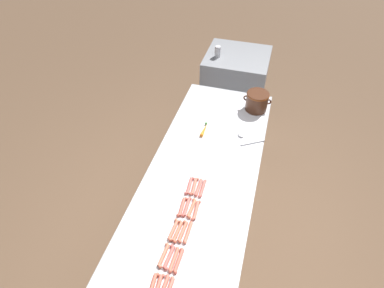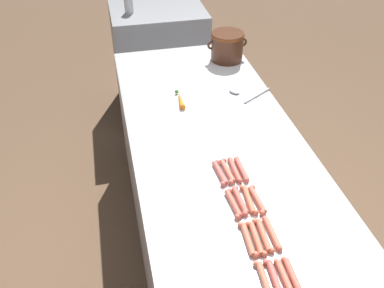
# 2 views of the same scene
# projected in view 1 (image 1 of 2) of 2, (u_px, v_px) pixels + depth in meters

# --- Properties ---
(ground_plane) EXTENTS (20.00, 20.00, 0.00)m
(ground_plane) POSITION_uv_depth(u_px,v_px,m) (198.00, 236.00, 2.94)
(ground_plane) COLOR brown
(griddle_counter) EXTENTS (0.84, 2.46, 0.85)m
(griddle_counter) POSITION_uv_depth(u_px,v_px,m) (199.00, 210.00, 2.65)
(griddle_counter) COLOR #9EA0A5
(griddle_counter) RESTS_ON ground_plane
(back_cabinet) EXTENTS (0.72, 0.69, 0.94)m
(back_cabinet) POSITION_uv_depth(u_px,v_px,m) (234.00, 89.00, 3.88)
(back_cabinet) COLOR gray
(back_cabinet) RESTS_ON ground_plane
(hot_dog_1) EXTENTS (0.03, 0.17, 0.02)m
(hot_dog_1) POSITION_uv_depth(u_px,v_px,m) (152.00, 286.00, 1.77)
(hot_dog_1) COLOR #C75D47
(hot_dog_1) RESTS_ON griddle_counter
(hot_dog_2) EXTENTS (0.03, 0.17, 0.02)m
(hot_dog_2) POSITION_uv_depth(u_px,v_px,m) (164.00, 255.00, 1.90)
(hot_dog_2) COLOR #C7674C
(hot_dog_2) RESTS_ON griddle_counter
(hot_dog_3) EXTENTS (0.03, 0.17, 0.02)m
(hot_dog_3) POSITION_uv_depth(u_px,v_px,m) (173.00, 230.00, 2.03)
(hot_dog_3) COLOR #C8654B
(hot_dog_3) RESTS_ON griddle_counter
(hot_dog_4) EXTENTS (0.03, 0.17, 0.02)m
(hot_dog_4) POSITION_uv_depth(u_px,v_px,m) (182.00, 207.00, 2.15)
(hot_dog_4) COLOR #C35A48
(hot_dog_4) RESTS_ON griddle_counter
(hot_dog_5) EXTENTS (0.03, 0.17, 0.02)m
(hot_dog_5) POSITION_uv_depth(u_px,v_px,m) (189.00, 186.00, 2.29)
(hot_dog_5) COLOR #C85A50
(hot_dog_5) RESTS_ON griddle_counter
(hot_dog_7) EXTENTS (0.03, 0.17, 0.02)m
(hot_dog_7) POSITION_uv_depth(u_px,v_px,m) (158.00, 288.00, 1.76)
(hot_dog_7) COLOR #C95E4C
(hot_dog_7) RESTS_ON griddle_counter
(hot_dog_8) EXTENTS (0.04, 0.17, 0.02)m
(hot_dog_8) POSITION_uv_depth(u_px,v_px,m) (169.00, 257.00, 1.89)
(hot_dog_8) COLOR #C6594F
(hot_dog_8) RESTS_ON griddle_counter
(hot_dog_9) EXTENTS (0.03, 0.17, 0.02)m
(hot_dog_9) POSITION_uv_depth(u_px,v_px,m) (178.00, 231.00, 2.02)
(hot_dog_9) COLOR #C16247
(hot_dog_9) RESTS_ON griddle_counter
(hot_dog_10) EXTENTS (0.03, 0.17, 0.02)m
(hot_dog_10) POSITION_uv_depth(u_px,v_px,m) (187.00, 207.00, 2.15)
(hot_dog_10) COLOR #C95B4F
(hot_dog_10) RESTS_ON griddle_counter
(hot_dog_11) EXTENTS (0.04, 0.17, 0.02)m
(hot_dog_11) POSITION_uv_depth(u_px,v_px,m) (194.00, 186.00, 2.28)
(hot_dog_11) COLOR #C3644F
(hot_dog_11) RESTS_ON griddle_counter
(hot_dog_14) EXTENTS (0.03, 0.17, 0.02)m
(hot_dog_14) POSITION_uv_depth(u_px,v_px,m) (174.00, 259.00, 1.88)
(hot_dog_14) COLOR #C6634C
(hot_dog_14) RESTS_ON griddle_counter
(hot_dog_15) EXTENTS (0.03, 0.17, 0.02)m
(hot_dog_15) POSITION_uv_depth(u_px,v_px,m) (183.00, 232.00, 2.02)
(hot_dog_15) COLOR #CB634A
(hot_dog_15) RESTS_ON griddle_counter
(hot_dog_16) EXTENTS (0.03, 0.17, 0.02)m
(hot_dog_16) POSITION_uv_depth(u_px,v_px,m) (192.00, 208.00, 2.14)
(hot_dog_16) COLOR #CA6649
(hot_dog_16) RESTS_ON griddle_counter
(hot_dog_17) EXTENTS (0.03, 0.17, 0.02)m
(hot_dog_17) POSITION_uv_depth(u_px,v_px,m) (199.00, 187.00, 2.27)
(hot_dog_17) COLOR #C45A4D
(hot_dog_17) RESTS_ON griddle_counter
(hot_dog_20) EXTENTS (0.03, 0.17, 0.02)m
(hot_dog_20) POSITION_uv_depth(u_px,v_px,m) (179.00, 260.00, 1.88)
(hot_dog_20) COLOR #CE5B49
(hot_dog_20) RESTS_ON griddle_counter
(hot_dog_21) EXTENTS (0.03, 0.17, 0.02)m
(hot_dog_21) POSITION_uv_depth(u_px,v_px,m) (188.00, 232.00, 2.01)
(hot_dog_21) COLOR #CA644C
(hot_dog_21) RESTS_ON griddle_counter
(hot_dog_22) EXTENTS (0.03, 0.17, 0.02)m
(hot_dog_22) POSITION_uv_depth(u_px,v_px,m) (196.00, 210.00, 2.13)
(hot_dog_22) COLOR #C4614E
(hot_dog_22) RESTS_ON griddle_counter
(hot_dog_23) EXTENTS (0.03, 0.17, 0.02)m
(hot_dog_23) POSITION_uv_depth(u_px,v_px,m) (203.00, 188.00, 2.27)
(hot_dog_23) COLOR #C1594D
(hot_dog_23) RESTS_ON griddle_counter
(bean_pot) EXTENTS (0.26, 0.21, 0.18)m
(bean_pot) POSITION_uv_depth(u_px,v_px,m) (257.00, 101.00, 2.89)
(bean_pot) COLOR #472616
(bean_pot) RESTS_ON griddle_counter
(serving_spoon) EXTENTS (0.25, 0.18, 0.02)m
(serving_spoon) POSITION_uv_depth(u_px,v_px,m) (245.00, 137.00, 2.67)
(serving_spoon) COLOR #B7B7BC
(serving_spoon) RESTS_ON griddle_counter
(carrot) EXTENTS (0.04, 0.18, 0.03)m
(carrot) POSITION_uv_depth(u_px,v_px,m) (204.00, 129.00, 2.73)
(carrot) COLOR orange
(carrot) RESTS_ON griddle_counter
(soda_can) EXTENTS (0.07, 0.07, 0.13)m
(soda_can) POSITION_uv_depth(u_px,v_px,m) (218.00, 51.00, 3.48)
(soda_can) COLOR #BCBCC1
(soda_can) RESTS_ON back_cabinet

